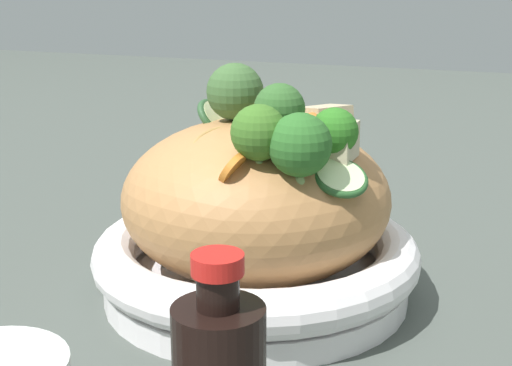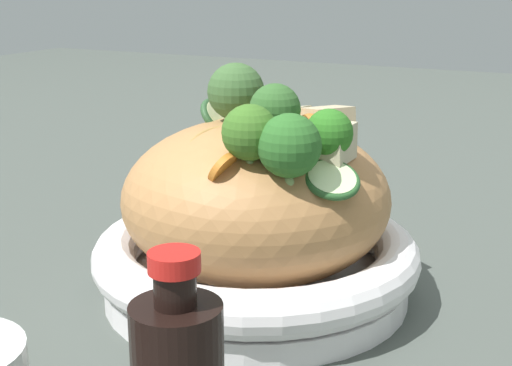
# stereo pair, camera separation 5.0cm
# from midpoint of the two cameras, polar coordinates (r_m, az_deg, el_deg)

# --- Properties ---
(ground_plane) EXTENTS (3.00, 3.00, 0.00)m
(ground_plane) POSITION_cam_midpoint_polar(r_m,az_deg,el_deg) (0.61, 2.38, -8.63)
(ground_plane) COLOR #464C47
(serving_bowl) EXTENTS (0.26, 0.26, 0.05)m
(serving_bowl) POSITION_cam_midpoint_polar(r_m,az_deg,el_deg) (0.60, 2.42, -6.20)
(serving_bowl) COLOR white
(serving_bowl) RESTS_ON ground_plane
(noodle_heap) EXTENTS (0.21, 0.21, 0.13)m
(noodle_heap) POSITION_cam_midpoint_polar(r_m,az_deg,el_deg) (0.58, 2.47, -1.19)
(noodle_heap) COLOR #B37C4A
(noodle_heap) RESTS_ON serving_bowl
(broccoli_florets) EXTENTS (0.16, 0.18, 0.08)m
(broccoli_florets) POSITION_cam_midpoint_polar(r_m,az_deg,el_deg) (0.54, 3.33, 5.01)
(broccoli_florets) COLOR #96B468
(broccoli_florets) RESTS_ON serving_bowl
(carrot_coins) EXTENTS (0.13, 0.13, 0.04)m
(carrot_coins) POSITION_cam_midpoint_polar(r_m,az_deg,el_deg) (0.55, 2.99, 3.66)
(carrot_coins) COLOR orange
(carrot_coins) RESTS_ON serving_bowl
(zucchini_slices) EXTENTS (0.16, 0.10, 0.05)m
(zucchini_slices) POSITION_cam_midpoint_polar(r_m,az_deg,el_deg) (0.55, 3.97, 2.78)
(zucchini_slices) COLOR beige
(zucchini_slices) RESTS_ON serving_bowl
(chicken_chunks) EXTENTS (0.12, 0.14, 0.05)m
(chicken_chunks) POSITION_cam_midpoint_polar(r_m,az_deg,el_deg) (0.59, 5.96, 4.40)
(chicken_chunks) COLOR #CDB294
(chicken_chunks) RESTS_ON serving_bowl
(chopsticks_pair) EXTENTS (0.16, 0.17, 0.01)m
(chopsticks_pair) POSITION_cam_midpoint_polar(r_m,az_deg,el_deg) (0.91, 2.17, -0.02)
(chopsticks_pair) COLOR tan
(chopsticks_pair) RESTS_ON ground_plane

